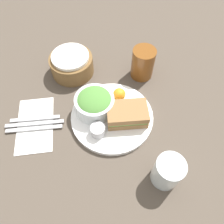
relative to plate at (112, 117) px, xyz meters
The scene contains 13 objects.
ground_plane 0.01m from the plate, ahead, with size 4.00×4.00×0.00m, color #4C4238.
plate is the anchor object (origin of this frame).
sandwich 0.06m from the plate, 21.74° to the right, with size 0.13×0.09×0.05m.
salad_bowl 0.07m from the plate, 148.51° to the left, with size 0.12×0.12×0.07m.
dressing_cup 0.08m from the plate, 131.46° to the right, with size 0.04×0.04×0.03m, color #B7B7BC.
orange_wedge 0.08m from the plate, 63.34° to the left, with size 0.04×0.04×0.04m, color orange.
drink_glass 0.22m from the plate, 52.93° to the left, with size 0.08×0.08×0.11m, color brown.
bread_basket 0.25m from the plate, 118.25° to the left, with size 0.15×0.15×0.08m.
napkin 0.25m from the plate, behind, with size 0.11×0.20×0.00m, color white.
fork 0.25m from the plate, behind, with size 0.17×0.01×0.01m, color #B2B2B7.
knife 0.25m from the plate, behind, with size 0.18×0.01×0.01m, color #B2B2B7.
spoon 0.25m from the plate, behind, with size 0.16×0.01×0.01m, color #B2B2B7.
water_glass 0.24m from the plate, 60.54° to the right, with size 0.08×0.08×0.10m, color silver.
Camera 1 is at (-0.05, -0.36, 0.61)m, focal length 35.00 mm.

